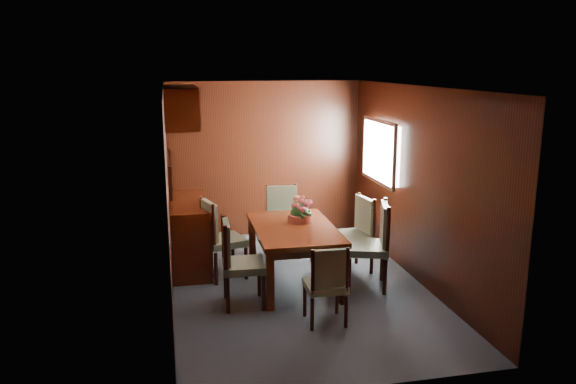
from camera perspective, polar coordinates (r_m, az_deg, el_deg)
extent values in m
plane|color=#3C4752|center=(6.95, 1.04, -9.55)|extent=(4.50, 4.50, 0.00)
cube|color=black|center=(6.42, -12.07, -0.49)|extent=(0.02, 4.50, 2.40)
cube|color=black|center=(7.07, 13.00, 0.70)|extent=(0.02, 4.50, 2.40)
cube|color=black|center=(8.75, -2.28, 3.34)|extent=(3.00, 0.02, 2.40)
cube|color=black|center=(4.51, 7.66, -6.08)|extent=(3.00, 0.02, 2.40)
cube|color=black|center=(6.43, 1.13, 10.63)|extent=(3.00, 4.50, 0.02)
cube|color=white|center=(8.01, 9.65, 4.09)|extent=(0.14, 1.10, 0.80)
cube|color=#B2B2B7|center=(7.99, 9.19, 4.08)|extent=(0.04, 1.20, 0.90)
cube|color=black|center=(7.38, -11.91, 1.90)|extent=(0.03, 1.36, 0.41)
cube|color=silver|center=(7.38, -11.77, 1.90)|extent=(0.01, 1.30, 0.35)
cube|color=#371206|center=(7.27, -10.87, 8.55)|extent=(0.40, 1.40, 0.50)
cube|color=#371206|center=(7.58, -9.96, -4.19)|extent=(0.48, 1.40, 0.90)
cube|color=#371206|center=(6.21, -1.86, -9.05)|extent=(0.09, 0.09, 0.67)
cube|color=#371206|center=(6.39, 5.71, -8.46)|extent=(0.09, 0.09, 0.67)
cube|color=#371206|center=(7.53, -3.67, -5.05)|extent=(0.09, 0.09, 0.67)
cube|color=#371206|center=(7.69, 2.60, -4.67)|extent=(0.09, 0.09, 0.67)
cube|color=black|center=(6.85, 0.62, -4.38)|extent=(0.87, 1.45, 0.10)
cube|color=#371206|center=(6.82, 0.62, -3.75)|extent=(0.99, 1.56, 0.06)
cylinder|color=black|center=(6.59, -6.36, -9.06)|extent=(0.05, 0.05, 0.40)
cylinder|color=black|center=(6.21, -6.14, -10.46)|extent=(0.05, 0.05, 0.40)
cylinder|color=black|center=(6.62, -2.95, -8.89)|extent=(0.05, 0.05, 0.40)
cylinder|color=black|center=(6.24, -2.50, -10.28)|extent=(0.05, 0.05, 0.40)
cube|color=#5F7156|center=(6.32, -4.53, -7.46)|extent=(0.47, 0.49, 0.08)
cylinder|color=black|center=(6.41, -6.57, -4.67)|extent=(0.05, 0.05, 0.53)
cylinder|color=black|center=(6.02, -6.36, -5.85)|extent=(0.05, 0.05, 0.53)
cube|color=#5F7156|center=(6.21, -6.28, -5.05)|extent=(0.08, 0.43, 0.45)
cylinder|color=black|center=(7.35, -8.53, -6.71)|extent=(0.05, 0.05, 0.41)
cylinder|color=black|center=(6.97, -7.32, -7.76)|extent=(0.05, 0.05, 0.41)
cylinder|color=black|center=(7.48, -5.62, -6.26)|extent=(0.05, 0.05, 0.41)
cylinder|color=black|center=(7.12, -4.28, -7.26)|extent=(0.05, 0.05, 0.41)
cube|color=#5F7156|center=(7.14, -6.50, -4.95)|extent=(0.58, 0.60, 0.08)
cylinder|color=black|center=(7.18, -8.76, -2.62)|extent=(0.05, 0.05, 0.55)
cylinder|color=black|center=(6.80, -7.54, -3.47)|extent=(0.05, 0.05, 0.55)
cube|color=#5F7156|center=(6.99, -8.01, -2.85)|extent=(0.19, 0.44, 0.47)
cylinder|color=black|center=(6.74, 9.82, -8.54)|extent=(0.05, 0.05, 0.43)
cylinder|color=black|center=(7.15, 9.53, -7.25)|extent=(0.05, 0.05, 0.43)
cylinder|color=black|center=(6.71, 6.23, -8.50)|extent=(0.05, 0.05, 0.43)
cylinder|color=black|center=(7.12, 6.15, -7.20)|extent=(0.05, 0.05, 0.43)
cube|color=#5F7156|center=(6.83, 8.01, -5.66)|extent=(0.61, 0.63, 0.09)
cylinder|color=black|center=(6.55, 10.11, -3.92)|extent=(0.05, 0.05, 0.57)
cylinder|color=black|center=(6.97, 9.80, -2.87)|extent=(0.05, 0.05, 0.57)
cube|color=#5F7156|center=(6.75, 9.77, -3.20)|extent=(0.20, 0.46, 0.48)
cylinder|color=black|center=(7.36, 8.49, -6.73)|extent=(0.04, 0.04, 0.40)
cylinder|color=black|center=(7.70, 6.99, -5.80)|extent=(0.04, 0.04, 0.40)
cylinder|color=black|center=(7.19, 5.77, -7.15)|extent=(0.04, 0.04, 0.40)
cylinder|color=black|center=(7.53, 4.37, -6.16)|extent=(0.04, 0.04, 0.40)
cube|color=#5F7156|center=(7.36, 6.46, -4.54)|extent=(0.52, 0.53, 0.08)
cylinder|color=black|center=(7.21, 8.70, -2.79)|extent=(0.04, 0.04, 0.53)
cylinder|color=black|center=(7.55, 7.17, -2.01)|extent=(0.04, 0.04, 0.53)
cube|color=#5F7156|center=(7.36, 7.78, -2.25)|extent=(0.13, 0.43, 0.45)
cylinder|color=black|center=(5.82, 2.47, -12.33)|extent=(0.04, 0.04, 0.35)
cylinder|color=black|center=(5.91, 5.92, -11.99)|extent=(0.04, 0.04, 0.35)
cylinder|color=black|center=(6.13, 1.72, -11.00)|extent=(0.04, 0.04, 0.35)
cylinder|color=black|center=(6.21, 5.00, -10.71)|extent=(0.04, 0.04, 0.35)
cube|color=#5F7156|center=(5.92, 3.81, -9.48)|extent=(0.42, 0.40, 0.07)
cylinder|color=black|center=(5.63, 2.53, -8.12)|extent=(0.04, 0.04, 0.47)
cylinder|color=black|center=(5.72, 6.06, -7.84)|extent=(0.04, 0.04, 0.47)
cube|color=#5F7156|center=(5.69, 4.26, -7.75)|extent=(0.38, 0.06, 0.39)
cylinder|color=black|center=(8.17, 0.77, -4.58)|extent=(0.04, 0.04, 0.40)
cylinder|color=black|center=(8.13, -2.08, -4.67)|extent=(0.04, 0.04, 0.40)
cylinder|color=black|center=(7.81, 1.12, -5.43)|extent=(0.04, 0.04, 0.40)
cylinder|color=black|center=(7.77, -1.87, -5.53)|extent=(0.04, 0.04, 0.40)
cube|color=#5F7156|center=(7.89, -0.52, -3.25)|extent=(0.51, 0.49, 0.08)
cylinder|color=black|center=(8.04, 0.77, -1.00)|extent=(0.04, 0.04, 0.53)
cylinder|color=black|center=(8.00, -2.12, -1.08)|extent=(0.04, 0.04, 0.53)
cube|color=#5F7156|center=(7.99, -0.65, -0.93)|extent=(0.43, 0.10, 0.45)
cylinder|color=#B44F37|center=(7.02, 1.19, -2.64)|extent=(0.29, 0.29, 0.09)
sphere|color=#1C4316|center=(7.01, 1.19, -2.11)|extent=(0.22, 0.22, 0.22)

